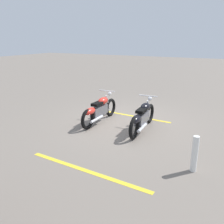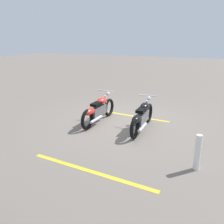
% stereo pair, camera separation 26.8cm
% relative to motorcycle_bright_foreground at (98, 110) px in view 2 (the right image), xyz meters
% --- Properties ---
extents(ground_plane, '(60.00, 60.00, 0.00)m').
position_rel_motorcycle_bright_foreground_xyz_m(ground_plane, '(-0.50, 0.80, -0.46)').
color(ground_plane, slate).
extents(motorcycle_bright_foreground, '(2.23, 0.62, 1.04)m').
position_rel_motorcycle_bright_foreground_xyz_m(motorcycle_bright_foreground, '(0.00, 0.00, 0.00)').
color(motorcycle_bright_foreground, black).
rests_on(motorcycle_bright_foreground, ground).
extents(motorcycle_dark_foreground, '(2.23, 0.62, 1.04)m').
position_rel_motorcycle_bright_foreground_xyz_m(motorcycle_dark_foreground, '(0.04, 1.60, 0.00)').
color(motorcycle_dark_foreground, black).
rests_on(motorcycle_dark_foreground, ground).
extents(bollard_post, '(0.14, 0.14, 0.83)m').
position_rel_motorcycle_bright_foreground_xyz_m(bollard_post, '(1.80, 3.48, -0.05)').
color(bollard_post, white).
rests_on(bollard_post, ground).
extents(parking_stripe_near, '(0.30, 3.20, 0.01)m').
position_rel_motorcycle_bright_foreground_xyz_m(parking_stripe_near, '(-1.20, 0.65, -0.46)').
color(parking_stripe_near, yellow).
rests_on(parking_stripe_near, ground).
extents(parking_stripe_mid, '(0.30, 3.20, 0.01)m').
position_rel_motorcycle_bright_foreground_xyz_m(parking_stripe_mid, '(2.91, 1.37, -0.46)').
color(parking_stripe_mid, yellow).
rests_on(parking_stripe_mid, ground).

